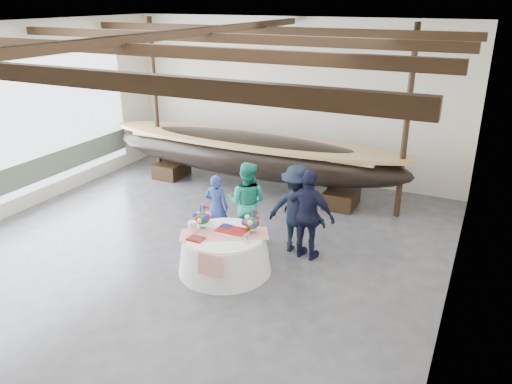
% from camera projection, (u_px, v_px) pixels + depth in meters
% --- Properties ---
extents(floor, '(10.00, 12.00, 0.01)m').
position_uv_depth(floor, '(178.00, 263.00, 10.01)').
color(floor, '#3D3D42').
rests_on(floor, ground).
extents(wall_back, '(10.00, 0.02, 4.50)m').
position_uv_depth(wall_back, '(292.00, 100.00, 14.22)').
color(wall_back, silver).
rests_on(wall_back, ground).
extents(wall_right, '(0.02, 12.00, 4.50)m').
position_uv_depth(wall_right, '(459.00, 201.00, 7.17)').
color(wall_right, silver).
rests_on(wall_right, ground).
extents(ceiling, '(10.00, 12.00, 0.01)m').
position_uv_depth(ceiling, '(162.00, 28.00, 8.37)').
color(ceiling, white).
rests_on(ceiling, wall_back).
extents(pavilion_structure, '(9.80, 11.76, 4.50)m').
position_uv_depth(pavilion_structure, '(188.00, 54.00, 9.18)').
color(pavilion_structure, black).
rests_on(pavilion_structure, ground).
extents(open_bay, '(0.03, 7.00, 3.20)m').
position_uv_depth(open_bay, '(27.00, 136.00, 12.18)').
color(open_bay, silver).
rests_on(open_bay, ground).
extents(longboat_display, '(8.64, 1.73, 1.62)m').
position_uv_depth(longboat_display, '(250.00, 154.00, 13.42)').
color(longboat_display, black).
rests_on(longboat_display, ground).
extents(banquet_table, '(1.81, 1.81, 0.78)m').
position_uv_depth(banquet_table, '(225.00, 252.00, 9.63)').
color(banquet_table, white).
rests_on(banquet_table, ground).
extents(tabletop_items, '(1.73, 1.29, 0.40)m').
position_uv_depth(tabletop_items, '(224.00, 224.00, 9.58)').
color(tabletop_items, red).
rests_on(tabletop_items, banquet_table).
extents(guest_woman_blue, '(0.57, 0.41, 1.47)m').
position_uv_depth(guest_woman_blue, '(217.00, 207.00, 10.84)').
color(guest_woman_blue, navy).
rests_on(guest_woman_blue, ground).
extents(guest_woman_teal, '(0.97, 0.80, 1.81)m').
position_uv_depth(guest_woman_teal, '(247.00, 203.00, 10.62)').
color(guest_woman_teal, '#1C9179').
rests_on(guest_woman_teal, ground).
extents(guest_man_left, '(1.25, 0.77, 1.87)m').
position_uv_depth(guest_man_left, '(297.00, 209.00, 10.21)').
color(guest_man_left, black).
rests_on(guest_man_left, ground).
extents(guest_man_right, '(1.15, 0.60, 1.88)m').
position_uv_depth(guest_man_right, '(309.00, 215.00, 9.91)').
color(guest_man_right, black).
rests_on(guest_man_right, ground).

